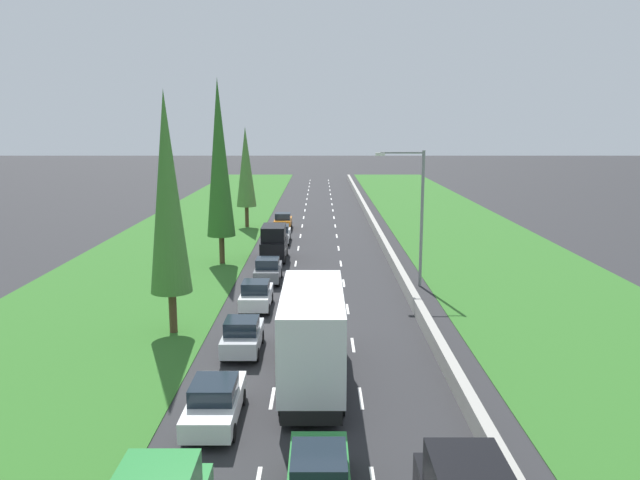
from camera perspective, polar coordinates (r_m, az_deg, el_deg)
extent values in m
plane|color=#28282B|center=(62.88, 0.15, 0.85)|extent=(300.00, 300.00, 0.00)
cube|color=#2D6623|center=(64.17, -11.22, 0.86)|extent=(14.00, 140.00, 0.04)
cube|color=#2D6623|center=(64.47, 13.01, 0.83)|extent=(14.00, 140.00, 0.04)
cube|color=#9E9B93|center=(63.06, 5.34, 1.22)|extent=(0.44, 120.00, 0.85)
cube|color=white|center=(25.40, -4.13, -14.26)|extent=(0.14, 2.00, 0.01)
cube|color=white|center=(30.93, -3.28, -9.58)|extent=(0.14, 2.00, 0.01)
cube|color=white|center=(36.61, -2.70, -6.34)|extent=(0.14, 2.00, 0.01)
cube|color=white|center=(42.38, -2.29, -3.97)|extent=(0.14, 2.00, 0.01)
cube|color=white|center=(48.21, -1.97, -2.17)|extent=(0.14, 2.00, 0.01)
cube|color=white|center=(54.07, -1.73, -0.76)|extent=(0.14, 2.00, 0.01)
cube|color=white|center=(59.96, -1.53, 0.37)|extent=(0.14, 2.00, 0.01)
cube|color=white|center=(65.87, -1.37, 1.30)|extent=(0.14, 2.00, 0.01)
cube|color=white|center=(71.79, -1.23, 2.07)|extent=(0.14, 2.00, 0.01)
cube|color=white|center=(77.73, -1.12, 2.73)|extent=(0.14, 2.00, 0.01)
cube|color=white|center=(83.68, -1.02, 3.30)|extent=(0.14, 2.00, 0.01)
cube|color=white|center=(89.63, -0.93, 3.79)|extent=(0.14, 2.00, 0.01)
cube|color=white|center=(95.59, -0.86, 4.22)|extent=(0.14, 2.00, 0.01)
cube|color=white|center=(101.55, -0.79, 4.59)|extent=(0.14, 2.00, 0.01)
cube|color=white|center=(107.52, -0.73, 4.93)|extent=(0.14, 2.00, 0.01)
cube|color=white|center=(113.49, -0.68, 5.23)|extent=(0.14, 2.00, 0.01)
cube|color=white|center=(119.46, -0.63, 5.50)|extent=(0.14, 2.00, 0.01)
cube|color=white|center=(25.38, 4.02, -14.28)|extent=(0.14, 2.00, 0.01)
cube|color=white|center=(30.92, 3.30, -9.59)|extent=(0.14, 2.00, 0.01)
cube|color=white|center=(36.60, 2.81, -6.35)|extent=(0.14, 2.00, 0.01)
cube|color=white|center=(42.37, 2.46, -3.98)|extent=(0.14, 2.00, 0.01)
cube|color=white|center=(48.20, 2.19, -2.18)|extent=(0.14, 2.00, 0.01)
cube|color=white|center=(54.06, 1.98, -0.77)|extent=(0.14, 2.00, 0.01)
cube|color=white|center=(59.95, 1.82, 0.36)|extent=(0.14, 2.00, 0.01)
cube|color=white|center=(65.86, 1.68, 1.30)|extent=(0.14, 2.00, 0.01)
cube|color=white|center=(71.79, 1.56, 2.07)|extent=(0.14, 2.00, 0.01)
cube|color=white|center=(77.72, 1.47, 2.73)|extent=(0.14, 2.00, 0.01)
cube|color=white|center=(83.67, 1.38, 3.30)|extent=(0.14, 2.00, 0.01)
cube|color=white|center=(89.62, 1.31, 3.78)|extent=(0.14, 2.00, 0.01)
cube|color=white|center=(95.58, 1.25, 4.21)|extent=(0.14, 2.00, 0.01)
cube|color=white|center=(101.55, 1.19, 4.59)|extent=(0.14, 2.00, 0.01)
cube|color=white|center=(107.51, 1.14, 4.93)|extent=(0.14, 2.00, 0.01)
cube|color=white|center=(113.49, 1.10, 5.23)|extent=(0.14, 2.00, 0.01)
cube|color=white|center=(119.46, 1.06, 5.50)|extent=(0.14, 2.00, 0.01)
cube|color=#19232D|center=(18.45, 0.14, -19.79)|extent=(1.56, 1.90, 0.60)
cylinder|color=black|center=(20.32, -2.25, -20.05)|extent=(0.22, 0.64, 0.64)
cylinder|color=black|center=(20.32, 2.56, -20.05)|extent=(0.22, 0.64, 0.64)
cube|color=white|center=(23.55, -9.34, -14.65)|extent=(1.76, 4.50, 0.72)
cube|color=#19232D|center=(23.15, -9.45, -13.33)|extent=(1.56, 1.90, 0.60)
cylinder|color=black|center=(25.09, -10.63, -13.97)|extent=(0.22, 0.64, 0.64)
cylinder|color=black|center=(24.84, -6.89, -14.11)|extent=(0.22, 0.64, 0.64)
cylinder|color=black|center=(22.63, -12.00, -16.87)|extent=(0.22, 0.64, 0.64)
cylinder|color=black|center=(22.36, -7.81, -17.09)|extent=(0.22, 0.64, 0.64)
cube|color=silver|center=(29.99, -6.83, -8.90)|extent=(1.68, 3.90, 0.76)
cube|color=#19232D|center=(29.48, -6.93, -7.81)|extent=(1.52, 1.60, 0.64)
cylinder|color=black|center=(31.34, -7.93, -8.79)|extent=(0.22, 0.64, 0.64)
cylinder|color=black|center=(31.16, -5.13, -8.84)|extent=(0.22, 0.64, 0.64)
cylinder|color=black|center=(29.10, -8.61, -10.36)|extent=(0.22, 0.64, 0.64)
cylinder|color=black|center=(28.91, -5.59, -10.43)|extent=(0.22, 0.64, 0.64)
cube|color=white|center=(36.66, -5.58, -5.23)|extent=(1.68, 3.90, 0.76)
cube|color=#19232D|center=(36.18, -5.65, -4.29)|extent=(1.52, 1.60, 0.64)
cylinder|color=black|center=(38.00, -6.53, -5.27)|extent=(0.22, 0.64, 0.64)
cylinder|color=black|center=(37.85, -4.24, -5.29)|extent=(0.22, 0.64, 0.64)
cylinder|color=black|center=(35.70, -6.99, -6.33)|extent=(0.22, 0.64, 0.64)
cylinder|color=black|center=(35.54, -4.54, -6.36)|extent=(0.22, 0.64, 0.64)
cube|color=slate|center=(42.68, -4.51, -2.93)|extent=(1.68, 3.90, 0.76)
cube|color=#19232D|center=(42.23, -4.55, -2.11)|extent=(1.52, 1.60, 0.64)
cylinder|color=black|center=(44.01, -5.36, -3.04)|extent=(0.22, 0.64, 0.64)
cylinder|color=black|center=(43.88, -3.38, -3.05)|extent=(0.22, 0.64, 0.64)
cylinder|color=black|center=(41.67, -5.68, -3.82)|extent=(0.22, 0.64, 0.64)
cylinder|color=black|center=(41.54, -3.59, -3.84)|extent=(0.22, 0.64, 0.64)
cube|color=black|center=(26.74, -0.41, -11.53)|extent=(2.20, 9.40, 0.56)
cube|color=white|center=(29.62, -0.33, -6.15)|extent=(2.40, 2.20, 2.50)
cube|color=silver|center=(25.03, -0.44, -8.38)|extent=(2.44, 7.20, 3.30)
cylinder|color=black|center=(29.95, -2.50, -9.63)|extent=(0.22, 0.64, 0.64)
cylinder|color=black|center=(29.92, 1.84, -9.64)|extent=(0.22, 0.64, 0.64)
cylinder|color=black|center=(24.89, -3.13, -14.00)|extent=(0.22, 0.64, 0.64)
cylinder|color=black|center=(24.86, 2.19, -14.02)|extent=(0.22, 0.64, 0.64)
cylinder|color=black|center=(23.91, -3.28, -15.08)|extent=(0.22, 0.64, 0.64)
cylinder|color=black|center=(23.88, 2.28, -15.10)|extent=(0.22, 0.64, 0.64)
cube|color=black|center=(49.45, -3.95, -0.67)|extent=(1.90, 4.90, 1.40)
cube|color=black|center=(48.92, -3.99, 0.70)|extent=(1.80, 3.10, 1.10)
cylinder|color=black|center=(51.14, -4.78, -1.10)|extent=(0.22, 0.64, 0.64)
cylinder|color=black|center=(51.01, -2.84, -1.10)|extent=(0.22, 0.64, 0.64)
cylinder|color=black|center=(48.18, -5.10, -1.83)|extent=(0.22, 0.64, 0.64)
cylinder|color=black|center=(48.05, -3.03, -1.84)|extent=(0.22, 0.64, 0.64)
cube|color=white|center=(56.68, -3.41, 0.44)|extent=(1.76, 4.50, 0.72)
cube|color=#19232D|center=(56.42, -3.42, 1.08)|extent=(1.56, 1.90, 0.60)
cylinder|color=black|center=(58.17, -4.10, 0.34)|extent=(0.22, 0.64, 0.64)
cylinder|color=black|center=(58.07, -2.53, 0.34)|extent=(0.22, 0.64, 0.64)
cylinder|color=black|center=(55.43, -4.32, -0.18)|extent=(0.22, 0.64, 0.64)
cylinder|color=black|center=(55.33, -2.67, -0.18)|extent=(0.22, 0.64, 0.64)
cube|color=orange|center=(63.90, -3.13, 1.63)|extent=(1.68, 3.90, 0.76)
cube|color=#19232D|center=(63.50, -3.16, 2.21)|extent=(1.52, 1.60, 0.64)
cylinder|color=black|center=(65.20, -3.73, 1.46)|extent=(0.22, 0.64, 0.64)
cylinder|color=black|center=(65.11, -2.40, 1.46)|extent=(0.22, 0.64, 0.64)
cylinder|color=black|center=(62.82, -3.89, 1.11)|extent=(0.22, 0.64, 0.64)
cylinder|color=black|center=(62.73, -2.50, 1.11)|extent=(0.22, 0.64, 0.64)
cylinder|color=#4C3823|center=(33.17, -13.07, -6.45)|extent=(0.40, 0.40, 2.20)
cone|color=#3D752D|center=(31.93, -13.53, 4.23)|extent=(2.11, 2.11, 10.17)
cylinder|color=#4C3823|center=(48.59, -8.71, -0.87)|extent=(0.41, 0.41, 2.20)
cone|color=#2D6623|center=(47.70, -8.95, 7.44)|extent=(2.15, 2.15, 11.87)
cylinder|color=#4C3823|center=(65.48, -6.45, 2.15)|extent=(0.39, 0.39, 2.20)
cone|color=#4C7F38|center=(64.92, -6.54, 6.69)|extent=(2.06, 2.06, 8.20)
cylinder|color=gray|center=(41.26, 9.59, 1.86)|extent=(0.20, 0.20, 9.00)
cylinder|color=gray|center=(40.63, 7.82, 7.95)|extent=(2.80, 0.12, 0.12)
cube|color=silver|center=(40.48, 5.83, 7.84)|extent=(0.60, 0.28, 0.20)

